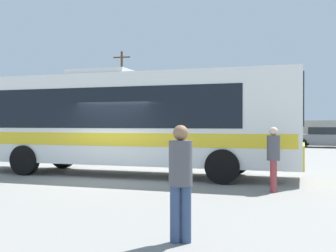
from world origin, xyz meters
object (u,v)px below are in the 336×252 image
passenger_waiting_on_apron (181,176)px  roadside_tree_midleft (140,101)px  coach_bus_white_yellow (122,119)px  utility_pole_near (122,95)px  roadside_tree_left (87,99)px  parked_car_rightmost_grey (324,137)px  parked_car_leftmost_red (113,135)px  parked_car_third_grey (237,136)px  attendant_by_bus_door (273,155)px  parked_car_second_grey (174,135)px

passenger_waiting_on_apron → roadside_tree_midleft: roadside_tree_midleft is taller
coach_bus_white_yellow → roadside_tree_midleft: 32.79m
utility_pole_near → roadside_tree_midleft: bearing=89.4°
coach_bus_white_yellow → roadside_tree_left: 34.31m
passenger_waiting_on_apron → parked_car_rightmost_grey: passenger_waiting_on_apron is taller
parked_car_leftmost_red → roadside_tree_midleft: (-1.57, 9.97, 3.61)m
parked_car_third_grey → roadside_tree_midleft: (-12.69, 9.71, 3.59)m
roadside_tree_left → roadside_tree_midleft: (6.11, 1.42, -0.25)m
passenger_waiting_on_apron → utility_pole_near: 37.08m
coach_bus_white_yellow → passenger_waiting_on_apron: size_ratio=6.79×
attendant_by_bus_door → roadside_tree_left: roadside_tree_left is taller
parked_car_leftmost_red → utility_pole_near: size_ratio=0.48×
parked_car_second_grey → parked_car_rightmost_grey: (12.08, -0.10, 0.01)m
passenger_waiting_on_apron → parked_car_second_grey: (-9.28, 27.89, -0.20)m
attendant_by_bus_door → passenger_waiting_on_apron: 5.30m
parked_car_leftmost_red → parked_car_second_grey: size_ratio=1.08×
roadside_tree_left → roadside_tree_midleft: bearing=13.1°
coach_bus_white_yellow → attendant_by_bus_door: (5.41, -2.12, -1.01)m
coach_bus_white_yellow → parked_car_rightmost_grey: 21.74m
coach_bus_white_yellow → roadside_tree_midleft: bearing=111.8°
parked_car_leftmost_red → roadside_tree_midleft: bearing=99.0°
coach_bus_white_yellow → parked_car_second_grey: bearing=103.1°
parked_car_third_grey → utility_pole_near: 14.24m
passenger_waiting_on_apron → coach_bus_white_yellow: bearing=121.4°
coach_bus_white_yellow → attendant_by_bus_door: 5.89m
parked_car_rightmost_grey → parked_car_third_grey: bearing=178.3°
parked_car_leftmost_red → parked_car_third_grey: 11.12m
parked_car_leftmost_red → attendant_by_bus_door: bearing=-54.7°
attendant_by_bus_door → utility_pole_near: utility_pole_near is taller
attendant_by_bus_door → parked_car_second_grey: attendant_by_bus_door is taller
parked_car_second_grey → parked_car_leftmost_red: bearing=-178.4°
parked_car_third_grey → roadside_tree_left: size_ratio=0.62×
parked_car_leftmost_red → roadside_tree_left: roadside_tree_left is taller
passenger_waiting_on_apron → roadside_tree_left: (-22.71, 36.28, 3.64)m
parked_car_rightmost_grey → attendant_by_bus_door: bearing=-94.7°
parked_car_third_grey → coach_bus_white_yellow: bearing=-91.6°
passenger_waiting_on_apron → parked_car_rightmost_grey: 27.93m
passenger_waiting_on_apron → parked_car_second_grey: bearing=108.4°
roadside_tree_midleft → roadside_tree_left: bearing=-166.9°
attendant_by_bus_door → roadside_tree_left: 39.21m
utility_pole_near → roadside_tree_left: (-6.06, 3.38, -0.19)m
utility_pole_near → roadside_tree_midleft: 4.82m
roadside_tree_midleft → parked_car_leftmost_red: bearing=-81.0°
utility_pole_near → coach_bus_white_yellow: bearing=-64.5°
coach_bus_white_yellow → parked_car_second_grey: 21.14m
passenger_waiting_on_apron → parked_car_third_grey: (-3.91, 27.99, -0.20)m
passenger_waiting_on_apron → roadside_tree_midleft: bearing=113.8°
coach_bus_white_yellow → attendant_by_bus_door: size_ratio=7.03×
coach_bus_white_yellow → parked_car_rightmost_grey: coach_bus_white_yellow is taller
attendant_by_bus_door → roadside_tree_left: bearing=127.3°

